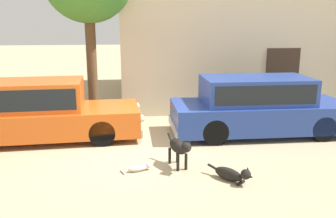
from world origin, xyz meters
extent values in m
plane|color=tan|center=(0.00, 0.00, 0.00)|extent=(80.00, 80.00, 0.00)
cube|color=#D15619|center=(-2.26, 1.02, 0.47)|extent=(4.72, 1.94, 0.65)
cube|color=#D15619|center=(-2.49, 1.01, 1.15)|extent=(2.39, 1.58, 0.71)
cube|color=black|center=(-2.49, 1.01, 1.16)|extent=(2.21, 1.60, 0.50)
cube|color=#999BA0|center=(0.03, 1.14, 0.26)|extent=(0.21, 1.67, 0.20)
sphere|color=silver|center=(0.03, 1.81, 0.62)|extent=(0.20, 0.20, 0.20)
sphere|color=silver|center=(0.10, 0.47, 0.62)|extent=(0.20, 0.20, 0.20)
cylinder|color=black|center=(-0.91, 1.85, 0.31)|extent=(0.64, 0.23, 0.63)
cylinder|color=black|center=(-0.83, 0.34, 0.31)|extent=(0.64, 0.23, 0.63)
cube|color=navy|center=(3.25, 0.86, 0.50)|extent=(4.58, 1.78, 0.70)
cube|color=navy|center=(3.11, 0.86, 1.18)|extent=(2.75, 1.52, 0.67)
cube|color=black|center=(3.11, 0.86, 1.19)|extent=(2.53, 1.55, 0.47)
cube|color=#999BA0|center=(0.98, 0.88, 0.26)|extent=(0.13, 1.71, 0.20)
sphere|color=silver|center=(5.55, 1.54, 0.66)|extent=(0.20, 0.20, 0.20)
cube|color=red|center=(0.99, 1.63, 0.67)|extent=(0.04, 0.18, 0.18)
cube|color=red|center=(0.98, 0.12, 0.67)|extent=(0.04, 0.18, 0.18)
cylinder|color=black|center=(4.62, 1.63, 0.32)|extent=(0.64, 0.20, 0.64)
cylinder|color=black|center=(4.61, 0.08, 0.32)|extent=(0.64, 0.20, 0.64)
cylinder|color=black|center=(1.88, 1.65, 0.32)|extent=(0.64, 0.20, 0.64)
cylinder|color=black|center=(1.87, 0.10, 0.32)|extent=(0.64, 0.20, 0.64)
cube|color=#38281E|center=(4.73, 2.96, 1.05)|extent=(1.10, 0.02, 2.10)
cylinder|color=black|center=(0.93, -1.31, 0.17)|extent=(0.06, 0.06, 0.34)
cylinder|color=black|center=(0.76, -1.36, 0.17)|extent=(0.06, 0.06, 0.34)
cylinder|color=black|center=(0.82, -0.91, 0.17)|extent=(0.06, 0.06, 0.34)
cylinder|color=black|center=(0.64, -0.95, 0.17)|extent=(0.06, 0.06, 0.34)
ellipsoid|color=black|center=(0.79, -1.13, 0.43)|extent=(0.41, 0.69, 0.26)
ellipsoid|color=black|center=(0.78, -1.09, 0.50)|extent=(0.32, 0.41, 0.14)
sphere|color=black|center=(0.90, -1.52, 0.55)|extent=(0.20, 0.20, 0.20)
cone|color=black|center=(0.93, -1.62, 0.53)|extent=(0.14, 0.14, 0.11)
cone|color=black|center=(0.96, -1.50, 0.64)|extent=(0.09, 0.09, 0.09)
cone|color=black|center=(0.84, -1.53, 0.64)|extent=(0.09, 0.09, 0.09)
cylinder|color=black|center=(0.68, -0.74, 0.50)|extent=(0.10, 0.22, 0.18)
cylinder|color=black|center=(1.87, -2.07, 0.03)|extent=(0.12, 0.11, 0.06)
cylinder|color=black|center=(1.78, -2.14, 0.03)|extent=(0.12, 0.11, 0.06)
ellipsoid|color=black|center=(1.65, -1.89, 0.12)|extent=(0.54, 0.59, 0.24)
sphere|color=black|center=(1.89, -2.18, 0.22)|extent=(0.19, 0.19, 0.19)
cone|color=black|center=(1.95, -2.25, 0.21)|extent=(0.15, 0.15, 0.10)
cone|color=black|center=(1.93, -2.14, 0.31)|extent=(0.09, 0.09, 0.09)
cone|color=black|center=(1.84, -2.21, 0.31)|extent=(0.09, 0.09, 0.09)
cylinder|color=black|center=(1.41, -1.60, 0.16)|extent=(0.18, 0.20, 0.09)
ellipsoid|color=beige|center=(-0.04, -1.30, 0.07)|extent=(0.42, 0.24, 0.13)
sphere|color=beige|center=(0.18, -1.24, 0.09)|extent=(0.12, 0.12, 0.12)
cone|color=beige|center=(0.18, -1.21, 0.13)|extent=(0.05, 0.05, 0.05)
cone|color=beige|center=(0.19, -1.26, 0.13)|extent=(0.05, 0.05, 0.05)
cylinder|color=beige|center=(-0.33, -1.35, 0.02)|extent=(0.12, 0.22, 0.04)
cylinder|color=brown|center=(-1.22, 2.79, 1.55)|extent=(0.30, 0.30, 3.11)
camera|label=1|loc=(-0.20, -8.05, 2.91)|focal=38.68mm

